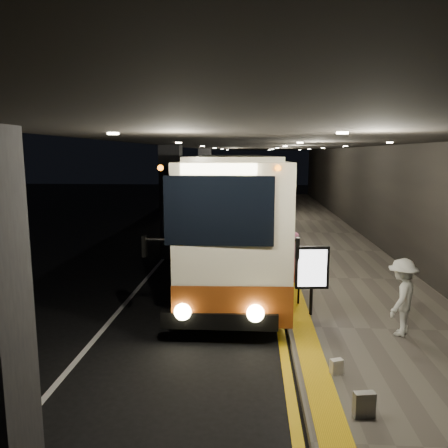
{
  "coord_description": "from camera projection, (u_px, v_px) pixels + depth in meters",
  "views": [
    {
      "loc": [
        1.67,
        -12.76,
        4.07
      ],
      "look_at": [
        0.7,
        1.88,
        1.7
      ],
      "focal_mm": 35.0,
      "sensor_mm": 36.0,
      "label": 1
    }
  ],
  "objects": [
    {
      "name": "canopy",
      "position": [
        274.0,
        140.0,
        17.35
      ],
      "size": [
        9.0,
        50.0,
        0.4
      ],
      "primitive_type": "cube",
      "color": "black",
      "rests_on": "support_columns"
    },
    {
      "name": "support_columns",
      "position": [
        171.0,
        202.0,
        17.01
      ],
      "size": [
        0.8,
        24.8,
        4.4
      ],
      "color": "black",
      "rests_on": "ground"
    },
    {
      "name": "coach_second",
      "position": [
        244.0,
        185.0,
        31.13
      ],
      "size": [
        3.05,
        12.28,
        3.83
      ],
      "rotation": [
        0.0,
        0.0,
        0.04
      ],
      "color": "beige",
      "rests_on": "ground"
    },
    {
      "name": "terminal_wall",
      "position": [
        387.0,
        181.0,
        17.32
      ],
      "size": [
        0.1,
        50.0,
        6.0
      ],
      "primitive_type": "cube",
      "color": "black",
      "rests_on": "ground"
    },
    {
      "name": "ground",
      "position": [
        197.0,
        288.0,
        13.33
      ],
      "size": [
        90.0,
        90.0,
        0.0
      ],
      "primitive_type": "plane",
      "color": "black"
    },
    {
      "name": "coach_main",
      "position": [
        233.0,
        218.0,
        15.08
      ],
      "size": [
        3.13,
        12.58,
        3.89
      ],
      "rotation": [
        0.0,
        0.0,
        0.04
      ],
      "color": "beige",
      "rests_on": "ground"
    },
    {
      "name": "sidewalk",
      "position": [
        327.0,
        252.0,
        17.93
      ],
      "size": [
        4.5,
        50.0,
        0.15
      ],
      "primitive_type": "cube",
      "color": "#514C44",
      "rests_on": "ground"
    },
    {
      "name": "passenger_waiting_white",
      "position": [
        402.0,
        297.0,
        9.46
      ],
      "size": [
        1.02,
        1.2,
        1.7
      ],
      "primitive_type": "imported",
      "rotation": [
        0.0,
        0.0,
        -2.15
      ],
      "color": "silver",
      "rests_on": "sidewalk"
    },
    {
      "name": "stanchion_post",
      "position": [
        299.0,
        284.0,
        11.44
      ],
      "size": [
        0.05,
        0.05,
        1.06
      ],
      "primitive_type": "cylinder",
      "color": "black",
      "rests_on": "sidewalk"
    },
    {
      "name": "bag_plain",
      "position": [
        337.0,
        367.0,
        7.84
      ],
      "size": [
        0.25,
        0.2,
        0.28
      ],
      "primitive_type": "cube",
      "rotation": [
        0.0,
        0.0,
        0.36
      ],
      "color": "#BAB4AE",
      "rests_on": "sidewalk"
    },
    {
      "name": "info_sign",
      "position": [
        312.0,
        269.0,
        10.56
      ],
      "size": [
        0.82,
        0.2,
        1.72
      ],
      "rotation": [
        0.0,
        0.0,
        0.11
      ],
      "color": "black",
      "rests_on": "sidewalk"
    },
    {
      "name": "coach_third",
      "position": [
        245.0,
        177.0,
        43.43
      ],
      "size": [
        3.14,
        12.04,
        3.74
      ],
      "rotation": [
        0.0,
        0.0,
        -0.06
      ],
      "color": "beige",
      "rests_on": "ground"
    },
    {
      "name": "lane_line_white",
      "position": [
        170.0,
        251.0,
        18.37
      ],
      "size": [
        0.12,
        50.0,
        0.01
      ],
      "primitive_type": "cube",
      "color": "silver",
      "rests_on": "ground"
    },
    {
      "name": "kerb_stripe_yellow",
      "position": [
        269.0,
        253.0,
        18.1
      ],
      "size": [
        0.18,
        50.0,
        0.01
      ],
      "primitive_type": "cube",
      "color": "gold",
      "rests_on": "ground"
    },
    {
      "name": "tactile_strip",
      "position": [
        281.0,
        249.0,
        18.04
      ],
      "size": [
        0.5,
        50.0,
        0.01
      ],
      "primitive_type": "cube",
      "color": "gold",
      "rests_on": "sidewalk"
    },
    {
      "name": "bag_polka",
      "position": [
        364.0,
        404.0,
        6.56
      ],
      "size": [
        0.34,
        0.19,
        0.39
      ],
      "primitive_type": "cube",
      "rotation": [
        0.0,
        0.0,
        0.17
      ],
      "color": "black",
      "rests_on": "sidewalk"
    },
    {
      "name": "passenger_boarding",
      "position": [
        295.0,
        257.0,
        13.45
      ],
      "size": [
        0.47,
        0.63,
        1.55
      ],
      "primitive_type": "imported",
      "rotation": [
        0.0,
        0.0,
        1.76
      ],
      "color": "#C75D8B",
      "rests_on": "sidewalk"
    }
  ]
}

